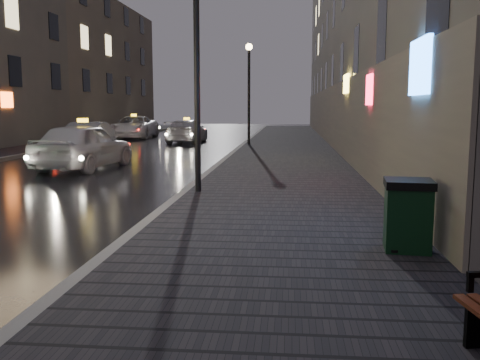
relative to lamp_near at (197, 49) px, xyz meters
The scene contains 13 objects.
sidewalk 15.52m from the lamp_near, 82.22° to the left, with size 4.60×58.00×0.15m, color black.
curb 15.39m from the lamp_near, 91.34° to the left, with size 0.20×58.00×0.15m, color slate.
sidewalk_far 18.65m from the lamp_near, 125.12° to the left, with size 2.40×58.00×0.15m, color black.
curb_far 17.95m from the lamp_near, 121.66° to the left, with size 0.20×58.00×0.15m, color slate.
building_near 19.94m from the lamp_near, 74.55° to the left, with size 1.80×50.00×13.00m, color #605B54.
building_far_c 36.45m from the lamp_near, 114.95° to the left, with size 6.00×22.00×11.00m, color #6B6051.
lamp_near is the anchor object (origin of this frame).
lamp_far 16.00m from the lamp_near, 90.00° to the left, with size 0.36×0.36×5.28m.
trash_bin 6.87m from the lamp_near, 52.21° to the right, with size 0.72×0.72×1.00m.
taxi_near 7.79m from the lamp_near, 132.43° to the left, with size 1.91×4.76×1.62m, color silver.
car_left_mid 13.95m from the lamp_near, 122.15° to the left, with size 1.52×4.35×1.43m, color gray.
taxi_mid 19.77m from the lamp_near, 101.70° to the left, with size 1.92×4.73×1.37m, color silver.
taxi_far 25.16m from the lamp_near, 109.84° to the left, with size 2.51×5.45×1.51m, color silver.
Camera 1 is at (4.02, -6.51, 2.17)m, focal length 40.00 mm.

